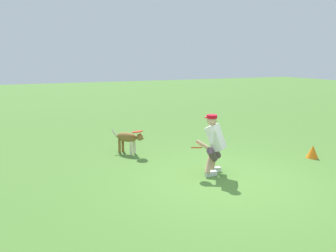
{
  "coord_description": "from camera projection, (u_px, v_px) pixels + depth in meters",
  "views": [
    {
      "loc": [
        3.65,
        5.31,
        2.45
      ],
      "look_at": [
        0.57,
        -1.55,
        0.9
      ],
      "focal_mm": 35.05,
      "sensor_mm": 36.0,
      "label": 1
    }
  ],
  "objects": [
    {
      "name": "ground_plane",
      "position": [
        225.0,
        181.0,
        6.7
      ],
      "size": [
        60.0,
        60.0,
        0.0
      ],
      "primitive_type": "plane",
      "color": "#4E7D33"
    },
    {
      "name": "person",
      "position": [
        214.0,
        143.0,
        6.96
      ],
      "size": [
        0.71,
        0.56,
        1.29
      ],
      "rotation": [
        0.0,
        0.0,
        -0.88
      ],
      "color": "silver",
      "rests_on": "ground_plane"
    },
    {
      "name": "dog",
      "position": [
        128.0,
        138.0,
        8.56
      ],
      "size": [
        0.68,
        0.87,
        0.6
      ],
      "rotation": [
        0.0,
        0.0,
        2.22
      ],
      "color": "olive",
      "rests_on": "ground_plane"
    },
    {
      "name": "frisbee_flying",
      "position": [
        137.0,
        132.0,
        8.36
      ],
      "size": [
        0.36,
        0.36,
        0.08
      ],
      "primitive_type": "cylinder",
      "rotation": [
        -0.08,
        -0.13,
        2.74
      ],
      "color": "red"
    },
    {
      "name": "frisbee_held",
      "position": [
        196.0,
        148.0,
        6.9
      ],
      "size": [
        0.3,
        0.29,
        0.12
      ],
      "primitive_type": "cylinder",
      "rotation": [
        0.2,
        0.23,
        5.01
      ],
      "color": "#E8461F",
      "rests_on": "person"
    },
    {
      "name": "training_cone",
      "position": [
        313.0,
        152.0,
        8.22
      ],
      "size": [
        0.29,
        0.29,
        0.33
      ],
      "primitive_type": "cone",
      "color": "orange",
      "rests_on": "ground_plane"
    }
  ]
}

